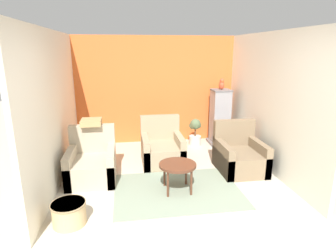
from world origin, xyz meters
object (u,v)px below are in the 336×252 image
object	(u,v)px
armchair_left	(92,164)
parrot	(222,84)
coffee_table	(178,167)
birdcage	(220,117)
potted_plant	(195,132)
armchair_right	(239,156)
armchair_middle	(162,149)
wicker_basket	(69,213)

from	to	relation	value
armchair_left	parrot	distance (m)	3.34
coffee_table	parrot	world-z (taller)	parrot
birdcage	potted_plant	xyz separation A→B (m)	(-0.59, -0.04, -0.30)
armchair_left	birdcage	distance (m)	3.17
armchair_right	potted_plant	size ratio (longest dim) A/B	1.41
parrot	armchair_middle	bearing A→B (deg)	-147.44
armchair_middle	armchair_right	bearing A→B (deg)	-23.98
armchair_left	armchair_middle	xyz separation A→B (m)	(1.28, 0.55, 0.00)
armchair_right	wicker_basket	world-z (taller)	armchair_right
birdcage	parrot	bearing A→B (deg)	90.00
armchair_left	parrot	size ratio (longest dim) A/B	3.42
armchair_left	armchair_middle	size ratio (longest dim) A/B	1.00
potted_plant	parrot	bearing A→B (deg)	4.32
potted_plant	birdcage	bearing A→B (deg)	4.12
coffee_table	armchair_middle	xyz separation A→B (m)	(-0.08, 1.20, -0.14)
armchair_middle	wicker_basket	bearing A→B (deg)	-127.90
coffee_table	armchair_middle	world-z (taller)	armchair_middle
armchair_right	armchair_middle	bearing A→B (deg)	156.02
armchair_left	wicker_basket	xyz separation A→B (m)	(-0.16, -1.29, -0.11)
armchair_middle	potted_plant	size ratio (longest dim) A/B	1.41
coffee_table	wicker_basket	bearing A→B (deg)	-157.07
armchair_middle	parrot	xyz separation A→B (m)	(1.49, 0.95, 1.12)
armchair_right	parrot	size ratio (longest dim) A/B	3.42
birdcage	armchair_right	bearing A→B (deg)	-95.38
potted_plant	coffee_table	bearing A→B (deg)	-111.11
birdcage	wicker_basket	xyz separation A→B (m)	(-2.93, -2.79, -0.46)
potted_plant	wicker_basket	size ratio (longest dim) A/B	1.43
coffee_table	armchair_right	world-z (taller)	armchair_right
armchair_left	potted_plant	world-z (taller)	armchair_left
armchair_middle	potted_plant	xyz separation A→B (m)	(0.89, 0.91, 0.05)
armchair_middle	wicker_basket	size ratio (longest dim) A/B	2.01
armchair_left	potted_plant	bearing A→B (deg)	33.92
parrot	potted_plant	distance (m)	1.23
armchair_right	wicker_basket	size ratio (longest dim) A/B	2.01
wicker_basket	birdcage	bearing A→B (deg)	43.68
birdcage	potted_plant	world-z (taller)	birdcage
parrot	birdcage	bearing A→B (deg)	-90.00
parrot	potted_plant	world-z (taller)	parrot
coffee_table	parrot	distance (m)	2.76
armchair_right	potted_plant	world-z (taller)	armchair_right
armchair_right	armchair_middle	size ratio (longest dim) A/B	1.00
armchair_right	potted_plant	bearing A→B (deg)	106.63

